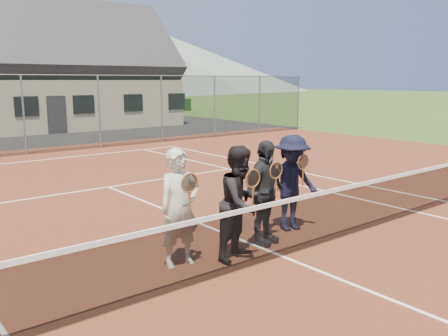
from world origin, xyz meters
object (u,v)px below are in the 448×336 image
at_px(player_b, 241,202).
at_px(player_d, 292,183).
at_px(player_c, 264,193).
at_px(player_a, 180,208).
at_px(clubhouse, 38,59).
at_px(tennis_net, 283,226).

xyz_separation_m(player_b, player_d, (1.67, 0.50, -0.00)).
height_order(player_b, player_c, same).
bearing_deg(player_a, player_d, 3.61).
relative_size(clubhouse, player_b, 8.67).
distance_m(player_b, player_d, 1.74).
relative_size(player_b, player_c, 1.00).
bearing_deg(player_d, player_b, -163.49).
bearing_deg(player_c, player_d, 14.97).
height_order(tennis_net, player_c, player_c).
relative_size(player_a, player_d, 1.00).
bearing_deg(tennis_net, player_a, 153.08).
bearing_deg(tennis_net, player_d, 38.39).
bearing_deg(player_a, player_c, -3.01).
height_order(tennis_net, player_b, player_b).
height_order(player_b, player_d, same).
relative_size(tennis_net, player_d, 6.49).
bearing_deg(clubhouse, player_a, -103.21).
distance_m(clubhouse, player_a, 24.09).
bearing_deg(player_a, player_b, -19.64).
bearing_deg(player_d, player_a, -176.39).
bearing_deg(player_c, clubhouse, 80.76).
xyz_separation_m(clubhouse, player_b, (-4.53, -23.59, -3.07)).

